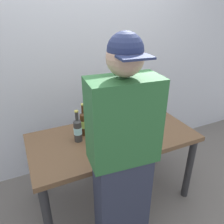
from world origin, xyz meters
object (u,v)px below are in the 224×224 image
at_px(beer_bottle_brown, 90,116).
at_px(beer_bottle_green, 84,123).
at_px(beer_bottle_amber, 98,123).
at_px(beer_bottle_dark, 78,129).
at_px(laptop, 127,121).
at_px(person_figure, 122,164).
at_px(coffee_mug, 155,119).

relative_size(beer_bottle_brown, beer_bottle_green, 0.99).
distance_m(beer_bottle_amber, beer_bottle_dark, 0.20).
distance_m(laptop, person_figure, 0.75).
bearing_deg(beer_bottle_amber, beer_bottle_brown, 96.53).
bearing_deg(beer_bottle_brown, beer_bottle_dark, -135.39).
bearing_deg(coffee_mug, beer_bottle_green, 172.00).
relative_size(laptop, beer_bottle_amber, 1.11).
relative_size(person_figure, coffee_mug, 15.72).
bearing_deg(person_figure, beer_bottle_green, 95.09).
bearing_deg(beer_bottle_green, laptop, -4.25).
bearing_deg(person_figure, beer_bottle_brown, 86.97).
distance_m(beer_bottle_brown, person_figure, 0.77).
height_order(beer_bottle_amber, beer_bottle_green, beer_bottle_amber).
xyz_separation_m(beer_bottle_brown, coffee_mug, (0.63, -0.20, -0.08)).
relative_size(beer_bottle_dark, coffee_mug, 2.71).
bearing_deg(person_figure, laptop, 59.02).
xyz_separation_m(beer_bottle_green, coffee_mug, (0.73, -0.10, -0.08)).
height_order(beer_bottle_amber, beer_bottle_dark, beer_bottle_amber).
height_order(person_figure, coffee_mug, person_figure).
height_order(laptop, person_figure, person_figure).
height_order(beer_bottle_brown, coffee_mug, beer_bottle_brown).
xyz_separation_m(laptop, beer_bottle_brown, (-0.34, 0.13, 0.07)).
relative_size(beer_bottle_amber, person_figure, 0.19).
bearing_deg(beer_bottle_dark, laptop, 5.28).
xyz_separation_m(beer_bottle_amber, coffee_mug, (0.62, -0.04, -0.08)).
relative_size(beer_bottle_brown, person_figure, 0.18).
relative_size(beer_bottle_amber, coffee_mug, 2.97).
xyz_separation_m(beer_bottle_dark, person_figure, (0.14, -0.59, 0.01)).
bearing_deg(beer_bottle_amber, beer_bottle_green, 151.63).
relative_size(beer_bottle_green, person_figure, 0.18).
relative_size(laptop, beer_bottle_dark, 1.22).
relative_size(laptop, coffee_mug, 3.30).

